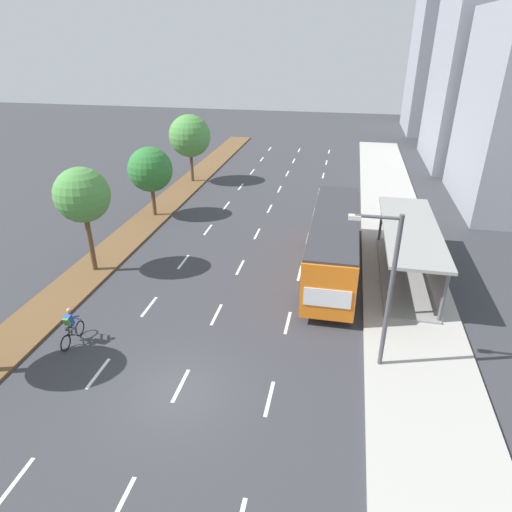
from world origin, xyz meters
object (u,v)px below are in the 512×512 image
object	(u,v)px
cyclist	(71,327)
median_tree_third	(150,170)
bus_shelter	(413,247)
median_tree_fourth	(190,136)
bus	(334,239)
median_tree_second	(82,195)
streetlight	(387,283)

from	to	relation	value
cyclist	median_tree_third	xyz separation A→B (m)	(-2.57, 15.15, 2.76)
bus_shelter	median_tree_third	xyz separation A→B (m)	(-17.68, 6.05, 1.68)
median_tree_fourth	bus	bearing A→B (deg)	-48.38
median_tree_second	streetlight	size ratio (longest dim) A/B	0.91
median_tree_fourth	median_tree_second	bearing A→B (deg)	-89.58
median_tree_third	cyclist	bearing A→B (deg)	-80.35
cyclist	median_tree_third	size ratio (longest dim) A/B	0.36
bus_shelter	median_tree_fourth	distance (m)	23.27
bus_shelter	cyclist	size ratio (longest dim) A/B	5.38
bus	streetlight	world-z (taller)	streetlight
bus_shelter	cyclist	xyz separation A→B (m)	(-15.10, -9.09, -1.08)
streetlight	cyclist	bearing A→B (deg)	-175.35
cyclist	median_tree_fourth	bearing A→B (deg)	96.23
median_tree_second	streetlight	distance (m)	16.36
bus	streetlight	distance (m)	8.31
median_tree_fourth	cyclist	bearing A→B (deg)	-83.77
bus_shelter	median_tree_second	bearing A→B (deg)	-170.97
streetlight	median_tree_fourth	bearing A→B (deg)	124.23
bus_shelter	median_tree_third	bearing A→B (deg)	161.09
cyclist	bus_shelter	bearing A→B (deg)	31.05
cyclist	streetlight	bearing A→B (deg)	4.65
median_tree_third	median_tree_fourth	distance (m)	8.87
cyclist	median_tree_second	xyz separation A→B (m)	(-2.49, 6.30, 3.76)
bus_shelter	median_tree_second	size ratio (longest dim) A/B	1.65
streetlight	median_tree_third	bearing A→B (deg)	137.85
bus_shelter	bus	distance (m)	4.29
median_tree_third	streetlight	world-z (taller)	streetlight
bus_shelter	median_tree_third	size ratio (longest dim) A/B	1.94
bus	median_tree_third	bearing A→B (deg)	154.89
median_tree_fourth	streetlight	xyz separation A→B (m)	(15.61, -22.94, -0.29)
median_tree_second	streetlight	world-z (taller)	streetlight
cyclist	streetlight	size ratio (longest dim) A/B	0.28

